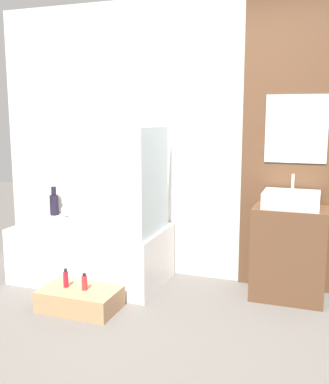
% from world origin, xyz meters
% --- Properties ---
extents(ground_plane, '(12.00, 12.00, 0.00)m').
position_xyz_m(ground_plane, '(0.00, 0.00, 0.00)').
color(ground_plane, '#605B56').
extents(wall_tiled_back, '(4.20, 0.06, 2.60)m').
position_xyz_m(wall_tiled_back, '(0.00, 1.58, 1.30)').
color(wall_tiled_back, beige).
rests_on(wall_tiled_back, ground_plane).
extents(wall_wood_accent, '(0.91, 0.04, 2.60)m').
position_xyz_m(wall_wood_accent, '(0.87, 1.53, 1.31)').
color(wall_wood_accent, brown).
rests_on(wall_wood_accent, ground_plane).
extents(bathtub, '(1.38, 0.79, 0.52)m').
position_xyz_m(bathtub, '(-0.91, 1.14, 0.26)').
color(bathtub, white).
rests_on(bathtub, ground_plane).
extents(glass_shower_screen, '(0.01, 0.64, 0.93)m').
position_xyz_m(glass_shower_screen, '(-0.25, 1.08, 0.98)').
color(glass_shower_screen, silver).
rests_on(glass_shower_screen, bathtub).
extents(wooden_step_bench, '(0.62, 0.38, 0.17)m').
position_xyz_m(wooden_step_bench, '(-0.68, 0.50, 0.09)').
color(wooden_step_bench, '#A87F56').
rests_on(wooden_step_bench, ground_plane).
extents(vanity_cabinet, '(0.60, 0.41, 0.79)m').
position_xyz_m(vanity_cabinet, '(0.87, 1.31, 0.39)').
color(vanity_cabinet, brown).
rests_on(vanity_cabinet, ground_plane).
extents(sink, '(0.45, 0.35, 0.27)m').
position_xyz_m(sink, '(0.87, 1.31, 0.85)').
color(sink, white).
rests_on(sink, vanity_cabinet).
extents(vase_tall_dark, '(0.09, 0.09, 0.30)m').
position_xyz_m(vase_tall_dark, '(-1.51, 1.43, 0.64)').
color(vase_tall_dark, black).
rests_on(vase_tall_dark, bathtub).
extents(vase_round_light, '(0.12, 0.12, 0.12)m').
position_xyz_m(vase_round_light, '(-1.35, 1.42, 0.58)').
color(vase_round_light, silver).
rests_on(vase_round_light, bathtub).
extents(bottle_soap_primary, '(0.04, 0.04, 0.15)m').
position_xyz_m(bottle_soap_primary, '(-0.80, 0.50, 0.24)').
color(bottle_soap_primary, '#B21928').
rests_on(bottle_soap_primary, wooden_step_bench).
extents(bottle_soap_secondary, '(0.05, 0.05, 0.14)m').
position_xyz_m(bottle_soap_secondary, '(-0.63, 0.50, 0.23)').
color(bottle_soap_secondary, red).
rests_on(bottle_soap_secondary, wooden_step_bench).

